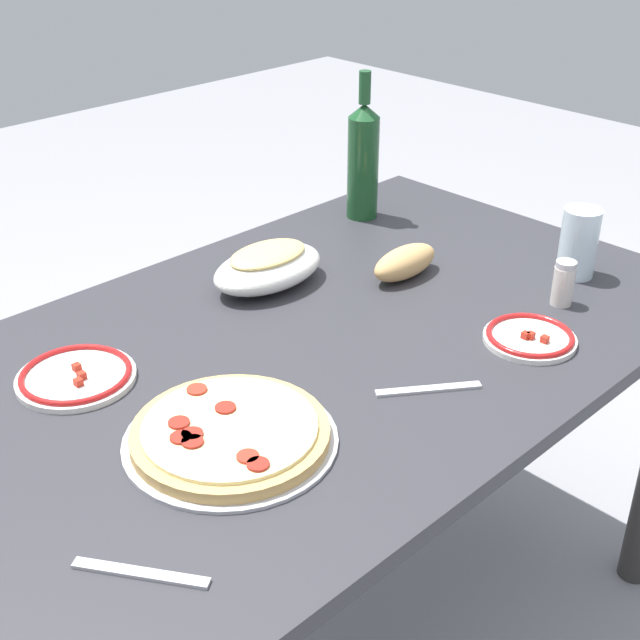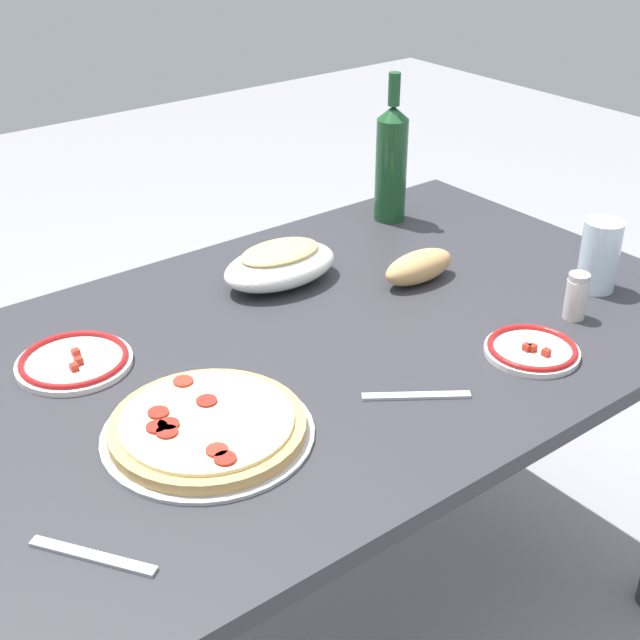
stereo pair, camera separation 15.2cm
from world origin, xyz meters
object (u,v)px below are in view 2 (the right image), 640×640
object	(u,v)px
water_glass	(599,255)
spice_shaker	(576,296)
dining_table	(320,391)
pepperoni_pizza	(207,427)
baked_pasta_dish	(280,263)
bread_loaf	(419,267)
side_plate_near	(532,349)
side_plate_far	(74,361)
wine_bottle	(391,161)

from	to	relation	value
water_glass	spice_shaker	world-z (taller)	water_glass
dining_table	pepperoni_pizza	bearing A→B (deg)	22.88
pepperoni_pizza	baked_pasta_dish	size ratio (longest dim) A/B	1.30
baked_pasta_dish	bread_loaf	distance (m)	0.27
bread_loaf	baked_pasta_dish	bearing A→B (deg)	-36.74
side_plate_near	spice_shaker	size ratio (longest dim) A/B	1.84
side_plate_near	pepperoni_pizza	bearing A→B (deg)	-14.21
side_plate_near	dining_table	bearing A→B (deg)	-48.02
baked_pasta_dish	side_plate_far	bearing A→B (deg)	5.25
dining_table	spice_shaker	world-z (taller)	spice_shaker
dining_table	wine_bottle	distance (m)	0.61
side_plate_near	baked_pasta_dish	bearing A→B (deg)	-69.71
wine_bottle	bread_loaf	bearing A→B (deg)	58.40
wine_bottle	baked_pasta_dish	bearing A→B (deg)	16.35
spice_shaker	pepperoni_pizza	bearing A→B (deg)	-8.09
side_plate_near	bread_loaf	size ratio (longest dim) A/B	0.98
water_glass	bread_loaf	xyz separation A→B (m)	(0.25, -0.23, -0.04)
pepperoni_pizza	water_glass	distance (m)	0.84
side_plate_far	baked_pasta_dish	bearing A→B (deg)	-174.75
side_plate_near	side_plate_far	distance (m)	0.76
pepperoni_pizza	bread_loaf	xyz separation A→B (m)	(-0.59, -0.18, 0.02)
dining_table	pepperoni_pizza	size ratio (longest dim) A/B	4.59
dining_table	side_plate_near	xyz separation A→B (m)	(-0.24, 0.27, 0.13)
side_plate_far	bread_loaf	size ratio (longest dim) A/B	1.17
pepperoni_pizza	water_glass	xyz separation A→B (m)	(-0.84, 0.05, 0.06)
side_plate_far	spice_shaker	world-z (taller)	spice_shaker
baked_pasta_dish	side_plate_near	bearing A→B (deg)	110.29
pepperoni_pizza	wine_bottle	distance (m)	0.89
pepperoni_pizza	side_plate_near	distance (m)	0.57
baked_pasta_dish	bread_loaf	world-z (taller)	baked_pasta_dish
pepperoni_pizza	water_glass	world-z (taller)	water_glass
baked_pasta_dish	side_plate_far	size ratio (longest dim) A/B	1.26
baked_pasta_dish	spice_shaker	size ratio (longest dim) A/B	2.76
spice_shaker	water_glass	bearing A→B (deg)	-158.86
wine_bottle	side_plate_near	distance (m)	0.64
wine_bottle	side_plate_far	world-z (taller)	wine_bottle
pepperoni_pizza	baked_pasta_dish	bearing A→B (deg)	-137.69
water_glass	spice_shaker	xyz separation A→B (m)	(0.13, 0.05, -0.03)
side_plate_far	bread_loaf	bearing A→B (deg)	169.72
pepperoni_pizza	bread_loaf	size ratio (longest dim) A/B	1.91
dining_table	side_plate_near	size ratio (longest dim) A/B	8.95
water_glass	baked_pasta_dish	bearing A→B (deg)	-40.25
side_plate_far	spice_shaker	xyz separation A→B (m)	(-0.78, 0.40, 0.03)
side_plate_far	pepperoni_pizza	bearing A→B (deg)	103.79
pepperoni_pizza	baked_pasta_dish	xyz separation A→B (m)	(-0.37, -0.34, 0.03)
baked_pasta_dish	water_glass	xyz separation A→B (m)	(-0.46, 0.39, 0.03)
water_glass	side_plate_far	bearing A→B (deg)	-21.10
dining_table	baked_pasta_dish	size ratio (longest dim) A/B	5.97
water_glass	spice_shaker	size ratio (longest dim) A/B	1.60
dining_table	water_glass	xyz separation A→B (m)	(-0.53, 0.18, 0.19)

